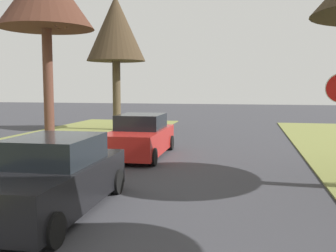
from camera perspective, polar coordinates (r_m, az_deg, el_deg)
name	(u,v)px	position (r m, az deg, el deg)	size (l,w,h in m)	color
street_tree_left_far	(116,30)	(23.68, -7.66, 13.83)	(3.45, 3.45, 7.89)	#4C3E2C
parked_sedan_black	(52,178)	(8.49, -16.65, -7.33)	(2.02, 4.44, 1.57)	black
parked_sedan_red	(140,137)	(14.70, -4.08, -1.62)	(2.02, 4.44, 1.57)	red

